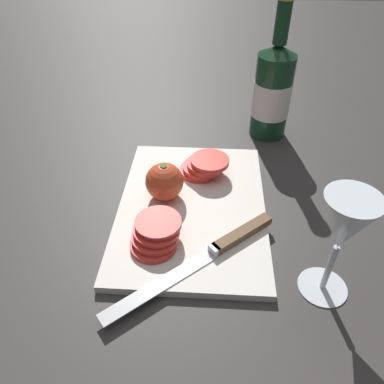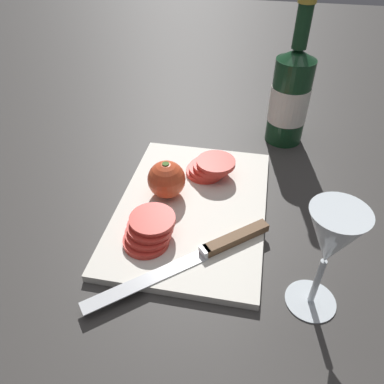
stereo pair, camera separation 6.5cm
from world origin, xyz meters
name	(u,v)px [view 1 (the left image)]	position (x,y,z in m)	size (l,w,h in m)	color
ground_plane	(201,181)	(0.00, 0.00, 0.00)	(3.00, 3.00, 0.00)	#383533
cutting_board	(192,208)	(0.09, -0.01, 0.01)	(0.37, 0.26, 0.01)	silver
wine_bottle	(272,91)	(-0.19, 0.15, 0.11)	(0.08, 0.08, 0.31)	#14381E
wine_glass	(344,228)	(0.24, 0.19, 0.12)	(0.07, 0.07, 0.18)	silver
whole_tomato	(164,182)	(0.07, -0.06, 0.05)	(0.07, 0.07, 0.07)	#DB4C28
knife	(225,244)	(0.18, 0.05, 0.02)	(0.22, 0.25, 0.01)	silver
tomato_slice_stack_near	(204,166)	(-0.01, 0.01, 0.03)	(0.08, 0.10, 0.04)	red
tomato_slice_stack_far	(156,234)	(0.18, -0.07, 0.03)	(0.10, 0.08, 0.04)	red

